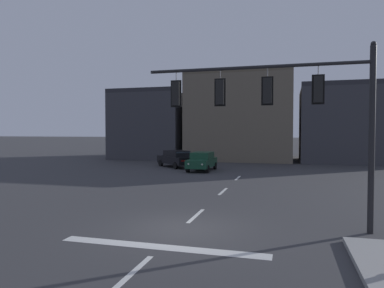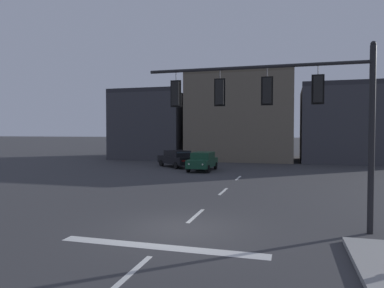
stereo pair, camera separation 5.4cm
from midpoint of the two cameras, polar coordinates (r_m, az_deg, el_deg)
The scene contains 7 objects.
ground_plane at distance 12.62m, azimuth -1.69°, elevation -13.61°, with size 400.00×400.00×0.00m, color #353538.
stop_bar_paint at distance 10.81m, azimuth -4.99°, elevation -16.30°, with size 6.40×0.50×0.01m, color silver.
lane_centreline at distance 14.48m, azimuth 0.72°, elevation -11.55°, with size 0.16×26.40×0.01m.
signal_mast_near_side at distance 12.83m, azimuth 14.87°, elevation 6.53°, with size 7.92×0.36×6.37m.
car_lot_nearside at distance 30.65m, azimuth 1.78°, elevation -2.75°, with size 1.95×4.47×1.61m.
car_lot_middle at distance 33.64m, azimuth -2.48°, elevation -2.32°, with size 4.47×4.28×1.61m.
building_row at distance 44.38m, azimuth 8.39°, elevation 3.40°, with size 34.17×13.06×10.36m.
Camera 2 is at (3.66, -11.59, 3.40)m, focal length 32.88 mm.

